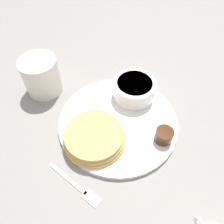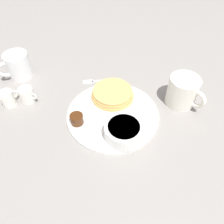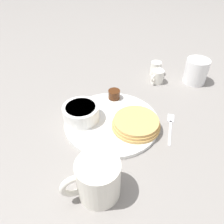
{
  "view_description": "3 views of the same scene",
  "coord_description": "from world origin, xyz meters",
  "px_view_note": "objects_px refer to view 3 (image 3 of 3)",
  "views": [
    {
      "loc": [
        0.28,
        -0.13,
        0.44
      ],
      "look_at": [
        -0.01,
        -0.01,
        0.04
      ],
      "focal_mm": 35.0,
      "sensor_mm": 36.0,
      "label": 1
    },
    {
      "loc": [
        -0.16,
        0.42,
        0.52
      ],
      "look_at": [
        0.0,
        0.0,
        0.02
      ],
      "focal_mm": 35.0,
      "sensor_mm": 36.0,
      "label": 2
    },
    {
      "loc": [
        -0.36,
        -0.34,
        0.45
      ],
      "look_at": [
        0.01,
        0.0,
        0.04
      ],
      "focal_mm": 35.0,
      "sensor_mm": 36.0,
      "label": 3
    }
  ],
  "objects_px": {
    "plate": "(112,121)",
    "fork": "(171,125)",
    "coffee_mug": "(97,179)",
    "bowl": "(81,112)",
    "creamer_pitcher_near": "(157,76)",
    "second_mug": "(196,71)",
    "creamer_pitcher_far": "(156,68)"
  },
  "relations": [
    {
      "from": "plate",
      "to": "fork",
      "type": "relative_size",
      "value": 2.28
    },
    {
      "from": "fork",
      "to": "coffee_mug",
      "type": "bearing_deg",
      "value": 179.88
    },
    {
      "from": "bowl",
      "to": "coffee_mug",
      "type": "xyz_separation_m",
      "value": [
        -0.13,
        -0.21,
        0.01
      ]
    },
    {
      "from": "bowl",
      "to": "creamer_pitcher_near",
      "type": "distance_m",
      "value": 0.35
    },
    {
      "from": "creamer_pitcher_near",
      "to": "fork",
      "type": "xyz_separation_m",
      "value": [
        -0.17,
        -0.17,
        -0.02
      ]
    },
    {
      "from": "plate",
      "to": "second_mug",
      "type": "relative_size",
      "value": 2.65
    },
    {
      "from": "coffee_mug",
      "to": "second_mug",
      "type": "relative_size",
      "value": 1.16
    },
    {
      "from": "coffee_mug",
      "to": "creamer_pitcher_near",
      "type": "height_order",
      "value": "coffee_mug"
    },
    {
      "from": "creamer_pitcher_near",
      "to": "bowl",
      "type": "bearing_deg",
      "value": 174.22
    },
    {
      "from": "creamer_pitcher_near",
      "to": "second_mug",
      "type": "bearing_deg",
      "value": -43.84
    },
    {
      "from": "creamer_pitcher_far",
      "to": "fork",
      "type": "xyz_separation_m",
      "value": [
        -0.22,
        -0.21,
        -0.03
      ]
    },
    {
      "from": "bowl",
      "to": "coffee_mug",
      "type": "height_order",
      "value": "coffee_mug"
    },
    {
      "from": "plate",
      "to": "coffee_mug",
      "type": "distance_m",
      "value": 0.23
    },
    {
      "from": "second_mug",
      "to": "bowl",
      "type": "bearing_deg",
      "value": 163.42
    },
    {
      "from": "creamer_pitcher_near",
      "to": "second_mug",
      "type": "relative_size",
      "value": 0.63
    },
    {
      "from": "plate",
      "to": "creamer_pitcher_near",
      "type": "xyz_separation_m",
      "value": [
        0.29,
        0.04,
        0.02
      ]
    },
    {
      "from": "bowl",
      "to": "creamer_pitcher_near",
      "type": "relative_size",
      "value": 1.59
    },
    {
      "from": "plate",
      "to": "bowl",
      "type": "distance_m",
      "value": 0.1
    },
    {
      "from": "second_mug",
      "to": "coffee_mug",
      "type": "bearing_deg",
      "value": -172.92
    },
    {
      "from": "creamer_pitcher_near",
      "to": "fork",
      "type": "bearing_deg",
      "value": -135.44
    },
    {
      "from": "second_mug",
      "to": "creamer_pitcher_near",
      "type": "bearing_deg",
      "value": 136.16
    },
    {
      "from": "plate",
      "to": "second_mug",
      "type": "distance_m",
      "value": 0.4
    },
    {
      "from": "bowl",
      "to": "creamer_pitcher_far",
      "type": "height_order",
      "value": "bowl"
    },
    {
      "from": "coffee_mug",
      "to": "fork",
      "type": "relative_size",
      "value": 1.0
    },
    {
      "from": "bowl",
      "to": "creamer_pitcher_near",
      "type": "height_order",
      "value": "bowl"
    },
    {
      "from": "coffee_mug",
      "to": "fork",
      "type": "height_order",
      "value": "coffee_mug"
    },
    {
      "from": "creamer_pitcher_near",
      "to": "creamer_pitcher_far",
      "type": "distance_m",
      "value": 0.06
    },
    {
      "from": "coffee_mug",
      "to": "second_mug",
      "type": "distance_m",
      "value": 0.58
    },
    {
      "from": "bowl",
      "to": "fork",
      "type": "relative_size",
      "value": 0.86
    },
    {
      "from": "plate",
      "to": "coffee_mug",
      "type": "relative_size",
      "value": 2.29
    },
    {
      "from": "bowl",
      "to": "creamer_pitcher_near",
      "type": "xyz_separation_m",
      "value": [
        0.35,
        -0.04,
        -0.01
      ]
    },
    {
      "from": "creamer_pitcher_far",
      "to": "second_mug",
      "type": "bearing_deg",
      "value": -67.07
    }
  ]
}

